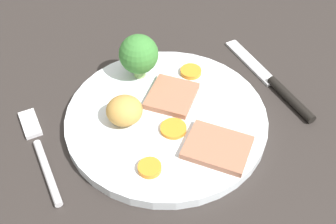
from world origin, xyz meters
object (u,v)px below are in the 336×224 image
object	(u,v)px
meat_slice_under	(217,147)
carrot_coin_back	(191,72)
meat_slice_main	(172,96)
broccoli_floret	(139,55)
carrot_coin_front	(150,168)
fork	(40,151)
roast_potato_left	(124,110)
dinner_plate	(168,121)
carrot_coin_side	(173,129)
knife	(275,84)

from	to	relation	value
meat_slice_under	carrot_coin_back	world-z (taller)	meat_slice_under
meat_slice_under	carrot_coin_back	xyz separation A→B (cm)	(3.86, 12.90, -0.10)
meat_slice_main	broccoli_floret	world-z (taller)	broccoli_floret
meat_slice_main	broccoli_floret	bearing A→B (deg)	106.55
carrot_coin_front	fork	xyz separation A→B (cm)	(-10.01, 9.09, -1.35)
meat_slice_main	roast_potato_left	size ratio (longest dim) A/B	1.40
meat_slice_main	roast_potato_left	world-z (taller)	roast_potato_left
meat_slice_under	carrot_coin_front	bearing A→B (deg)	172.75
dinner_plate	meat_slice_under	xyz separation A→B (cm)	(2.70, -7.04, 1.10)
carrot_coin_front	carrot_coin_side	world-z (taller)	carrot_coin_front
carrot_coin_side	knife	world-z (taller)	carrot_coin_side
dinner_plate	fork	size ratio (longest dim) A/B	1.64
fork	knife	distance (cm)	31.76
meat_slice_under	fork	world-z (taller)	meat_slice_under
carrot_coin_front	meat_slice_under	bearing A→B (deg)	-7.25
dinner_plate	knife	size ratio (longest dim) A/B	1.35
carrot_coin_front	carrot_coin_back	size ratio (longest dim) A/B	0.92
carrot_coin_front	carrot_coin_side	distance (cm)	6.39
carrot_coin_side	broccoli_floret	size ratio (longest dim) A/B	0.51
carrot_coin_side	knife	xyz separation A→B (cm)	(16.51, 1.59, -1.19)
carrot_coin_front	fork	world-z (taller)	carrot_coin_front
broccoli_floret	fork	xyz separation A→B (cm)	(-15.66, -5.64, -4.55)
broccoli_floret	carrot_coin_side	bearing A→B (deg)	-93.24
meat_slice_main	broccoli_floret	distance (cm)	6.92
meat_slice_under	carrot_coin_front	xyz separation A→B (cm)	(-8.10, 1.03, -0.06)
meat_slice_under	carrot_coin_back	bearing A→B (deg)	73.35
dinner_plate	roast_potato_left	xyz separation A→B (cm)	(-4.80, 2.06, 2.39)
broccoli_floret	meat_slice_under	bearing A→B (deg)	-81.16
dinner_plate	broccoli_floret	distance (cm)	9.70
broccoli_floret	fork	distance (cm)	17.26
dinner_plate	carrot_coin_back	world-z (taller)	carrot_coin_back
roast_potato_left	broccoli_floret	distance (cm)	8.57
carrot_coin_side	fork	size ratio (longest dim) A/B	0.21
roast_potato_left	carrot_coin_side	world-z (taller)	roast_potato_left
fork	meat_slice_under	bearing A→B (deg)	-117.63
knife	roast_potato_left	bearing A→B (deg)	82.95
broccoli_floret	roast_potato_left	bearing A→B (deg)	-127.18
carrot_coin_back	knife	distance (cm)	11.57
dinner_plate	carrot_coin_front	world-z (taller)	carrot_coin_front
fork	knife	world-z (taller)	knife
dinner_plate	fork	world-z (taller)	dinner_plate
meat_slice_under	carrot_coin_side	size ratio (longest dim) A/B	2.29
meat_slice_under	carrot_coin_side	world-z (taller)	meat_slice_under
carrot_coin_back	knife	world-z (taller)	carrot_coin_back
dinner_plate	meat_slice_under	bearing A→B (deg)	-69.01
knife	fork	bearing A→B (deg)	83.43
roast_potato_left	carrot_coin_side	bearing A→B (deg)	-43.00
meat_slice_under	carrot_coin_front	distance (cm)	8.17
carrot_coin_back	broccoli_floret	size ratio (longest dim) A/B	0.46
meat_slice_under	knife	size ratio (longest dim) A/B	0.39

